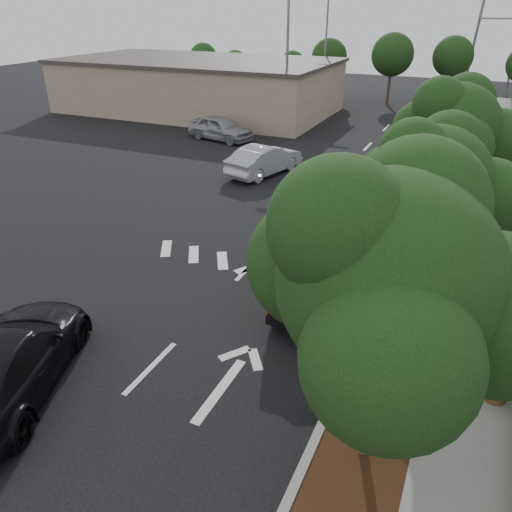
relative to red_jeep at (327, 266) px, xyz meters
The scene contains 17 objects.
ground 5.93m from the red_jeep, 121.79° to the right, with size 120.00×120.00×0.00m, color black.
curb 7.32m from the red_jeep, 77.70° to the left, with size 0.20×70.00×0.15m, color #9E9B93.
planting_strip 7.59m from the red_jeep, 70.22° to the left, with size 1.80×70.00×0.12m, color black.
sidewalk 8.42m from the red_jeep, 57.84° to the left, with size 2.00×70.00×0.12m, color gray.
commercial_building 31.50m from the red_jeep, 127.25° to the left, with size 22.00×12.00×4.00m, color gray.
transmission_tower 43.18m from the red_jeep, 86.09° to the left, with size 7.00×4.00×28.00m, color slate, non-canonical shape.
street_tree_near 6.12m from the red_jeep, 64.96° to the right, with size 3.80×3.80×5.92m, color black, non-canonical shape.
street_tree_mid 3.22m from the red_jeep, 31.60° to the left, with size 3.20×3.20×5.32m, color black, non-canonical shape.
street_tree_far 8.54m from the red_jeep, 72.51° to the left, with size 3.40×3.40×5.62m, color black, non-canonical shape.
light_pole_a 23.16m from the red_jeep, 114.41° to the left, with size 2.00×0.22×9.00m, color slate, non-canonical shape.
light_pole_b 34.73m from the red_jeep, 107.71° to the left, with size 2.00×0.22×9.00m, color slate, non-canonical shape.
red_jeep is the anchor object (origin of this frame).
silver_suv_ahead 7.35m from the red_jeep, 92.81° to the left, with size 2.20×4.78×1.33m, color #A0A3A8.
black_suv_oncoming 8.92m from the red_jeep, 128.78° to the right, with size 2.32×5.72×1.66m, color black.
silver_sedan_oncoming 13.02m from the red_jeep, 121.82° to the left, with size 1.67×4.79×1.58m, color #A9AAB0.
parked_suv 20.94m from the red_jeep, 126.89° to the left, with size 1.88×4.67×1.59m, color #999AA0.
terracotta_planter 5.59m from the red_jeep, 28.27° to the right, with size 0.70×0.70×1.23m.
Camera 1 is at (6.60, -8.03, 8.32)m, focal length 35.00 mm.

